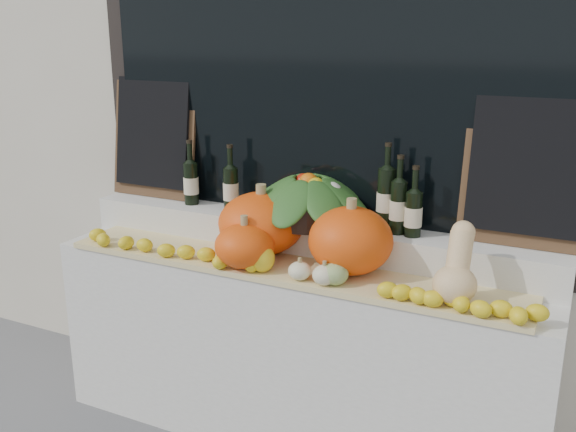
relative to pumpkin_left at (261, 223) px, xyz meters
The scene contains 17 objects.
display_sill 0.63m from the pumpkin_left, ahead, with size 2.30×0.55×0.88m, color silver.
rear_tier 0.25m from the pumpkin_left, 43.49° to the left, with size 2.30×0.25×0.16m, color silver.
straw_bedding 0.26m from the pumpkin_left, 34.93° to the right, with size 2.10×0.32×0.03m, color tan.
pumpkin_left is the anchor object (origin of this frame).
pumpkin_right 0.46m from the pumpkin_left, ahead, with size 0.36×0.36×0.28m, color #EE4F0C.
pumpkin_center 0.20m from the pumpkin_left, 83.89° to the right, with size 0.26×0.26×0.19m, color #EE4F0C.
butternut_squash 0.93m from the pumpkin_left, ahead, with size 0.17×0.22×0.30m.
decorative_gourds 0.34m from the pumpkin_left, 39.99° to the right, with size 0.51×0.13×0.14m.
lemon_heap 0.30m from the pumpkin_left, 53.62° to the right, with size 2.20×0.16×0.06m, color yellow, non-canonical shape.
produce_bowl 0.25m from the pumpkin_left, 40.29° to the left, with size 0.64×0.64×0.24m.
wine_bottle_far_left 0.52m from the pumpkin_left, 161.83° to the left, with size 0.08×0.08×0.33m.
wine_bottle_near_left 0.30m from the pumpkin_left, 149.22° to the left, with size 0.08×0.08×0.33m.
wine_bottle_tall 0.57m from the pumpkin_left, 18.68° to the left, with size 0.08×0.08×0.39m.
wine_bottle_near_right 0.62m from the pumpkin_left, 14.11° to the left, with size 0.08×0.08×0.35m.
wine_bottle_far_right 0.68m from the pumpkin_left, 11.79° to the left, with size 0.08×0.08×0.31m.
chalkboard_left 0.85m from the pumpkin_left, 163.62° to the left, with size 0.50×0.12×0.62m.
chalkboard_right 1.15m from the pumpkin_left, 11.51° to the left, with size 0.50×0.12×0.62m.
Camera 1 is at (1.16, -0.94, 1.90)m, focal length 40.00 mm.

